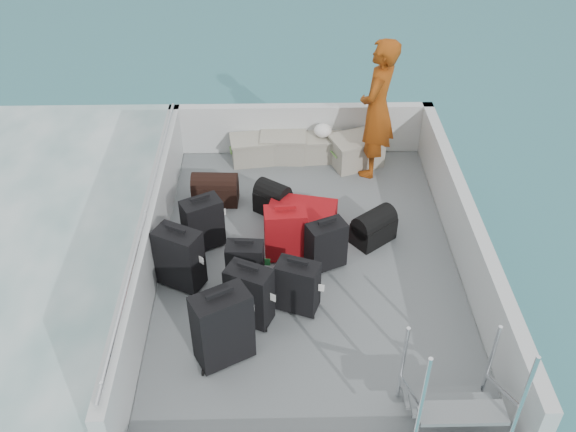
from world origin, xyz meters
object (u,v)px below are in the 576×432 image
(suitcase_0, at_px, (223,328))
(crate_1, at_px, (283,148))
(suitcase_2, at_px, (203,224))
(passenger, at_px, (377,109))
(suitcase_8, at_px, (302,218))
(suitcase_3, at_px, (249,296))
(crate_2, at_px, (322,148))
(crate_3, at_px, (356,152))
(suitcase_4, at_px, (245,266))
(suitcase_7, at_px, (326,246))
(suitcase_5, at_px, (285,234))
(suitcase_1, at_px, (180,259))
(crate_0, at_px, (252,151))
(suitcase_6, at_px, (297,287))

(suitcase_0, distance_m, crate_1, 3.58)
(suitcase_2, xyz_separation_m, passenger, (2.13, 1.52, 0.62))
(suitcase_8, bearing_deg, suitcase_3, 171.46)
(suitcase_0, distance_m, crate_2, 3.71)
(crate_1, height_order, crate_3, crate_3)
(suitcase_3, relative_size, suitcase_4, 1.16)
(suitcase_7, bearing_deg, crate_1, 76.93)
(suitcase_5, bearing_deg, passenger, 51.63)
(suitcase_1, bearing_deg, crate_0, 101.16)
(suitcase_1, distance_m, crate_1, 2.74)
(crate_0, bearing_deg, suitcase_1, -106.11)
(crate_2, xyz_separation_m, crate_3, (0.46, -0.16, 0.03))
(suitcase_2, relative_size, suitcase_5, 0.98)
(suitcase_4, bearing_deg, passenger, 57.43)
(suitcase_4, distance_m, suitcase_6, 0.63)
(suitcase_3, bearing_deg, suitcase_5, 94.76)
(crate_2, height_order, passenger, passenger)
(suitcase_3, xyz_separation_m, suitcase_4, (-0.06, 0.49, -0.05))
(suitcase_3, bearing_deg, suitcase_2, 141.06)
(crate_3, bearing_deg, suitcase_8, -119.70)
(crate_3, distance_m, passenger, 0.78)
(crate_0, bearing_deg, suitcase_6, -79.44)
(suitcase_7, bearing_deg, suitcase_8, 85.60)
(suitcase_1, bearing_deg, suitcase_0, -36.00)
(suitcase_3, distance_m, suitcase_5, 1.05)
(suitcase_6, height_order, passenger, passenger)
(suitcase_7, xyz_separation_m, crate_1, (-0.44, 2.23, -0.12))
(crate_0, relative_size, crate_1, 0.94)
(suitcase_7, xyz_separation_m, suitcase_8, (-0.24, 0.67, -0.14))
(suitcase_1, relative_size, crate_1, 1.21)
(crate_0, distance_m, crate_2, 0.96)
(suitcase_6, xyz_separation_m, crate_0, (-0.53, 2.82, -0.13))
(suitcase_7, height_order, suitcase_8, suitcase_7)
(suitcase_3, relative_size, suitcase_8, 0.85)
(suitcase_5, xyz_separation_m, crate_3, (1.00, 1.89, -0.13))
(suitcase_1, height_order, suitcase_3, suitcase_1)
(suitcase_8, relative_size, passenger, 0.42)
(suitcase_0, height_order, crate_3, suitcase_0)
(suitcase_5, distance_m, suitcase_8, 0.56)
(suitcase_1, height_order, crate_1, suitcase_1)
(suitcase_0, height_order, suitcase_6, suitcase_0)
(suitcase_3, relative_size, suitcase_5, 1.05)
(suitcase_1, bearing_deg, crate_2, 83.45)
(crate_2, height_order, crate_3, crate_3)
(suitcase_4, xyz_separation_m, crate_1, (0.44, 2.54, -0.11))
(suitcase_8, height_order, crate_3, crate_3)
(crate_2, bearing_deg, suitcase_7, -92.65)
(suitcase_2, height_order, crate_0, suitcase_2)
(suitcase_2, relative_size, suitcase_6, 1.07)
(suitcase_4, relative_size, suitcase_6, 0.98)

